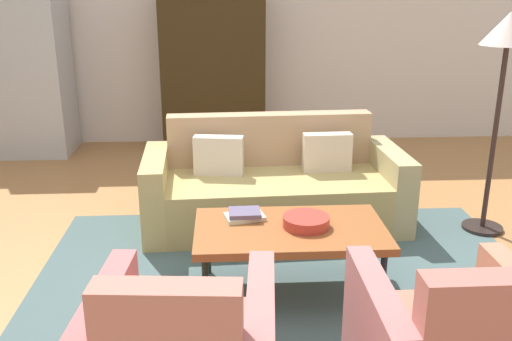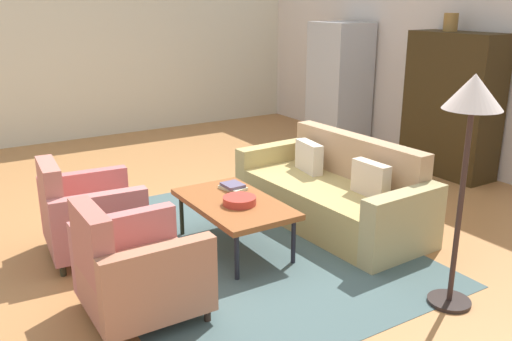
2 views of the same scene
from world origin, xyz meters
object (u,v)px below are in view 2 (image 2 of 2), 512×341
at_px(floor_lamp, 471,115).
at_px(cabinet, 452,105).
at_px(armchair_left, 86,217).
at_px(fruit_bowl, 240,201).
at_px(book_stack, 233,187).
at_px(vase_tall, 451,22).
at_px(refrigerator, 339,83).
at_px(coffee_table, 234,205).
at_px(armchair_right, 133,272).
at_px(couch, 335,195).

bearing_deg(floor_lamp, cabinet, 130.36).
height_order(armchair_left, fruit_bowl, armchair_left).
relative_size(armchair_left, fruit_bowl, 2.99).
xyz_separation_m(book_stack, vase_tall, (-0.39, 3.34, 1.42)).
height_order(fruit_bowl, floor_lamp, floor_lamp).
bearing_deg(refrigerator, floor_lamp, -30.23).
relative_size(fruit_bowl, book_stack, 1.06).
xyz_separation_m(fruit_bowl, vase_tall, (-0.77, 3.49, 1.42)).
height_order(coffee_table, floor_lamp, floor_lamp).
height_order(fruit_bowl, vase_tall, vase_tall).
bearing_deg(fruit_bowl, armchair_left, -121.13).
xyz_separation_m(fruit_bowl, refrigerator, (-2.70, 3.39, 0.43)).
relative_size(cabinet, vase_tall, 8.22).
relative_size(coffee_table, armchair_left, 1.36).
bearing_deg(coffee_table, vase_tall, 100.90).
relative_size(coffee_table, fruit_bowl, 4.08).
relative_size(book_stack, floor_lamp, 0.16).
relative_size(coffee_table, vase_tall, 5.48).
bearing_deg(floor_lamp, refrigerator, 149.77).
bearing_deg(coffee_table, book_stack, 152.23).
bearing_deg(fruit_bowl, armchair_right, -66.76).
xyz_separation_m(armchair_right, fruit_bowl, (-0.50, 1.17, 0.15)).
bearing_deg(book_stack, vase_tall, 96.66).
bearing_deg(vase_tall, refrigerator, -177.03).
xyz_separation_m(couch, armchair_right, (0.60, -2.35, 0.06)).
xyz_separation_m(book_stack, cabinet, (-0.24, 3.35, 0.41)).
bearing_deg(armchair_left, couch, 80.32).
xyz_separation_m(armchair_right, floor_lamp, (1.09, 2.06, 1.10)).
relative_size(armchair_left, book_stack, 3.16).
xyz_separation_m(coffee_table, floor_lamp, (1.69, 0.89, 1.02)).
xyz_separation_m(couch, armchair_left, (-0.60, -2.35, 0.06)).
bearing_deg(couch, fruit_bowl, 92.42).
distance_m(coffee_table, armchair_right, 1.31).
distance_m(fruit_bowl, vase_tall, 3.84).
bearing_deg(armchair_right, armchair_left, -179.83).
xyz_separation_m(fruit_bowl, book_stack, (-0.38, 0.15, -0.01)).
relative_size(refrigerator, floor_lamp, 1.08).
distance_m(fruit_bowl, floor_lamp, 2.06).
bearing_deg(couch, cabinet, -79.88).
bearing_deg(armchair_right, vase_tall, 105.45).
distance_m(armchair_left, vase_tall, 4.91).
xyz_separation_m(fruit_bowl, floor_lamp, (1.59, 0.89, 0.95)).
bearing_deg(armchair_left, cabinet, 93.63).
height_order(refrigerator, floor_lamp, refrigerator).
xyz_separation_m(armchair_left, cabinet, (0.08, 4.66, 0.56)).
xyz_separation_m(couch, cabinet, (-0.52, 2.31, 0.61)).
distance_m(coffee_table, refrigerator, 4.30).
bearing_deg(refrigerator, book_stack, -54.46).
height_order(armchair_left, refrigerator, refrigerator).
relative_size(armchair_right, cabinet, 0.49).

